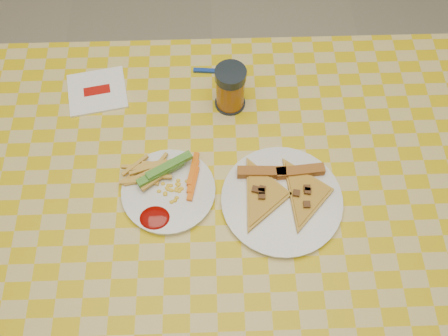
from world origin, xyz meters
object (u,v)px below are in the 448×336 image
(plate_left, at_px, (169,192))
(drink_glass, at_px, (230,88))
(plate_right, at_px, (282,201))
(table, at_px, (215,209))

(plate_left, xyz_separation_m, drink_glass, (0.14, 0.23, 0.05))
(plate_left, distance_m, plate_right, 0.24)
(table, xyz_separation_m, plate_right, (0.14, -0.02, 0.08))
(table, relative_size, drink_glass, 11.09)
(plate_right, xyz_separation_m, drink_glass, (-0.10, 0.26, 0.05))
(plate_left, distance_m, drink_glass, 0.27)
(table, distance_m, drink_glass, 0.27)
(plate_left, height_order, drink_glass, drink_glass)
(table, bearing_deg, drink_glass, 80.09)
(table, xyz_separation_m, drink_glass, (0.04, 0.24, 0.13))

